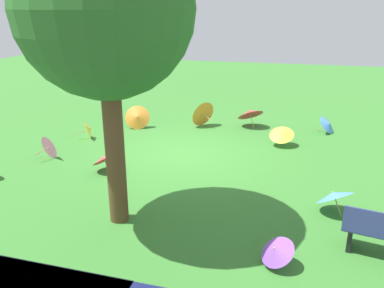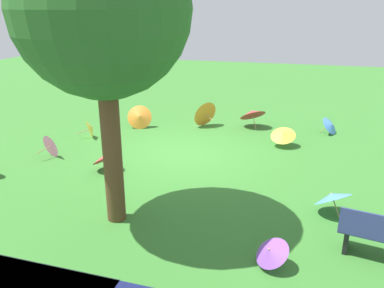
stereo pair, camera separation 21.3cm
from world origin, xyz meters
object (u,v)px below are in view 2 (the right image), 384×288
Objects in this scene: parasol_purple_0 at (271,251)px; parasol_blue_2 at (331,125)px; parasol_blue_0 at (332,196)px; parasol_pink_0 at (52,146)px; parasol_red_0 at (252,113)px; shade_tree at (102,11)px; parasol_yellow_3 at (283,134)px; parasol_orange_1 at (139,117)px; parasol_orange_0 at (204,113)px; parasol_yellow_0 at (91,128)px; parasol_red_1 at (104,158)px.

parasol_purple_0 is 7.97m from parasol_blue_2.
parasol_blue_0 is 5.70m from parasol_blue_2.
parasol_pink_0 is 0.56× the size of parasol_red_0.
parasol_blue_0 is at bearing 86.57° from parasol_blue_2.
parasol_purple_0 is at bearing 165.76° from shade_tree.
parasol_blue_2 is (-0.34, -5.69, -0.09)m from parasol_blue_0.
parasol_yellow_3 reaches higher than parasol_blue_2.
shade_tree reaches higher than parasol_orange_1.
parasol_orange_0 reaches higher than parasol_blue_2.
parasol_orange_0 is 1.22× the size of parasol_blue_2.
parasol_blue_0 is at bearing 143.16° from parasol_orange_1.
parasol_orange_1 reaches higher than parasol_yellow_3.
parasol_yellow_0 is at bearing 17.59° from parasol_blue_2.
parasol_red_0 is at bearing -81.14° from parasol_purple_0.
shade_tree is 4.54m from parasol_red_1.
parasol_pink_0 is (3.31, -2.73, -3.74)m from shade_tree.
shade_tree is at bearing 88.13° from parasol_orange_0.
parasol_blue_2 is (-7.71, -2.44, -0.00)m from parasol_yellow_0.
parasol_blue_0 is 1.22× the size of parasol_yellow_3.
parasol_yellow_3 is at bearing -173.22° from parasol_yellow_0.
parasol_blue_0 is 5.74m from parasol_red_1.
parasol_red_1 is at bearing 38.72° from parasol_blue_2.
parasol_yellow_0 is at bearing -40.76° from parasol_purple_0.
parasol_orange_1 reaches higher than parasol_pink_0.
parasol_yellow_3 reaches higher than parasol_purple_0.
parasol_yellow_0 is 0.67× the size of parasol_orange_0.
parasol_yellow_3 is (-3.11, -5.32, -3.66)m from shade_tree.
parasol_orange_0 reaches higher than parasol_pink_0.
parasol_orange_0 is 1.74m from parasol_red_0.
parasol_red_1 is (3.33, 4.96, -0.15)m from parasol_red_0.
parasol_pink_0 is at bearing 40.22° from parasol_red_0.
parasol_blue_0 reaches higher than parasol_red_1.
parasol_blue_2 is at bearing -170.94° from parasol_orange_1.
parasol_red_1 is (1.39, -2.21, -3.72)m from shade_tree.
parasol_purple_0 is 1.00× the size of parasol_blue_2.
parasol_orange_0 is 2.32m from parasol_orange_1.
shade_tree is 6.53× the size of parasol_red_1.
parasol_red_1 is at bearing -8.67° from parasol_blue_0.
shade_tree is 9.22m from parasol_blue_2.
parasol_orange_0 is at bearing -109.14° from parasol_red_1.
parasol_pink_0 is at bearing 83.02° from parasol_yellow_0.
parasol_red_0 is (-5.24, -4.44, 0.17)m from parasol_pink_0.
parasol_blue_0 is 7.72m from parasol_pink_0.
parasol_red_0 is 2.19m from parasol_yellow_3.
parasol_purple_0 is 7.39m from parasol_pink_0.
parasol_yellow_0 reaches higher than parasol_blue_2.
shade_tree is at bearing 74.89° from parasol_red_0.
parasol_pink_0 is (7.59, -1.39, -0.07)m from parasol_blue_0.
parasol_red_0 reaches higher than parasol_yellow_0.
parasol_red_1 is (4.50, 3.12, -0.05)m from parasol_yellow_3.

